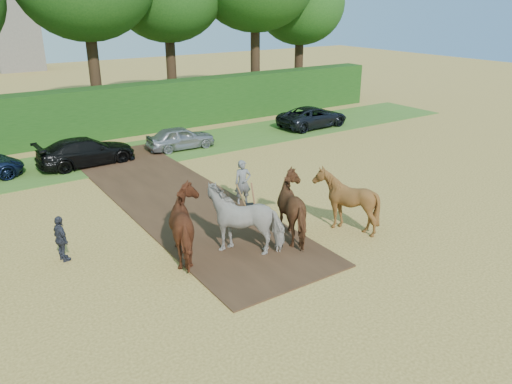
# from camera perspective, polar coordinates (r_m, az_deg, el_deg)

# --- Properties ---
(ground) EXTENTS (120.00, 120.00, 0.00)m
(ground) POSITION_cam_1_polar(r_m,az_deg,el_deg) (15.09, -3.14, -10.08)
(ground) COLOR gold
(ground) RESTS_ON ground
(earth_strip) EXTENTS (4.50, 17.00, 0.05)m
(earth_strip) POSITION_cam_1_polar(r_m,az_deg,el_deg) (21.32, -9.37, -0.61)
(earth_strip) COLOR #472D1C
(earth_strip) RESTS_ON ground
(grass_verge) EXTENTS (50.00, 5.00, 0.03)m
(grass_verge) POSITION_cam_1_polar(r_m,az_deg,el_deg) (27.13, -18.55, 3.29)
(grass_verge) COLOR #38601E
(grass_verge) RESTS_ON ground
(hedgerow) EXTENTS (46.00, 1.60, 3.00)m
(hedgerow) POSITION_cam_1_polar(r_m,az_deg,el_deg) (31.01, -21.23, 7.94)
(hedgerow) COLOR #14380F
(hedgerow) RESTS_ON ground
(spectator_far) EXTENTS (0.52, 0.95, 1.54)m
(spectator_far) POSITION_cam_1_polar(r_m,az_deg,el_deg) (16.94, -21.37, -5.01)
(spectator_far) COLOR #252731
(spectator_far) RESTS_ON ground
(plough_team) EXTENTS (7.73, 5.56, 2.23)m
(plough_team) POSITION_cam_1_polar(r_m,az_deg,el_deg) (16.91, 1.81, -2.25)
(plough_team) COLOR #5D2E17
(plough_team) RESTS_ON ground
(parked_cars) EXTENTS (34.87, 3.12, 1.42)m
(parked_cars) POSITION_cam_1_polar(r_m,az_deg,el_deg) (26.45, -20.66, 4.08)
(parked_cars) COLOR #A6A9AD
(parked_cars) RESTS_ON ground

